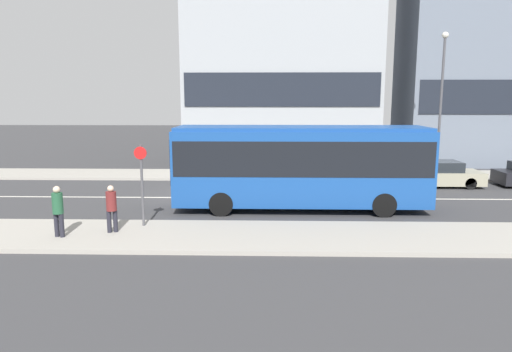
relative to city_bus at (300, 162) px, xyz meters
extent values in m
plane|color=#3A3A3D|center=(-4.83, 2.14, -1.99)|extent=(120.00, 120.00, 0.00)
cube|color=#A39E93|center=(-4.83, -4.11, -1.93)|extent=(44.00, 3.50, 0.13)
cube|color=#A39E93|center=(-4.83, 8.39, -1.93)|extent=(44.00, 3.50, 0.13)
cube|color=silver|center=(-4.83, 2.14, -1.99)|extent=(41.80, 0.16, 0.01)
cube|color=#9EA3A8|center=(-0.46, 14.42, 7.45)|extent=(13.38, 5.55, 18.88)
cube|color=#1E232D|center=(-0.46, 11.61, 3.20)|extent=(12.85, 0.08, 2.20)
cube|color=#194793|center=(0.01, 0.00, -0.17)|extent=(10.34, 2.58, 3.02)
cube|color=black|center=(0.01, 0.00, 0.28)|extent=(10.13, 2.61, 1.39)
cube|color=#194793|center=(0.01, 0.00, 1.41)|extent=(10.18, 2.37, 0.14)
cube|color=black|center=(-5.18, 0.00, 0.10)|extent=(0.05, 2.27, 1.81)
cube|color=yellow|center=(-5.18, 0.00, 1.13)|extent=(0.04, 1.80, 0.32)
cylinder|color=black|center=(-3.19, -1.18, -1.51)|extent=(0.96, 0.28, 0.96)
cylinder|color=black|center=(-3.19, 1.18, -1.51)|extent=(0.96, 0.28, 0.96)
cylinder|color=black|center=(3.21, -1.18, -1.51)|extent=(0.96, 0.28, 0.96)
cylinder|color=black|center=(3.21, 1.18, -1.51)|extent=(0.96, 0.28, 0.96)
cube|color=#A39E84|center=(7.67, 5.36, -1.50)|extent=(4.44, 1.86, 0.68)
cube|color=#21262B|center=(7.54, 5.36, -0.90)|extent=(2.44, 1.64, 0.52)
cylinder|color=black|center=(9.05, 4.52, -1.69)|extent=(0.60, 0.18, 0.60)
cylinder|color=black|center=(9.05, 6.20, -1.69)|extent=(0.60, 0.18, 0.60)
cylinder|color=black|center=(6.30, 4.52, -1.69)|extent=(0.60, 0.18, 0.60)
cylinder|color=black|center=(6.30, 6.20, -1.69)|extent=(0.60, 0.18, 0.60)
cylinder|color=black|center=(11.64, 6.20, -1.69)|extent=(0.60, 0.18, 0.60)
cylinder|color=#23232D|center=(-8.05, -4.57, -1.47)|extent=(0.15, 0.15, 0.78)
cylinder|color=#23232D|center=(-8.25, -4.52, -1.47)|extent=(0.15, 0.15, 0.78)
cylinder|color=#235638|center=(-8.15, -4.54, -0.74)|extent=(0.34, 0.34, 0.68)
sphere|color=beige|center=(-8.15, -4.54, -0.28)|extent=(0.22, 0.22, 0.22)
cylinder|color=#23232D|center=(-6.69, -4.01, -1.49)|extent=(0.15, 0.15, 0.75)
cylinder|color=#23232D|center=(-6.50, -3.93, -1.49)|extent=(0.15, 0.15, 0.75)
cylinder|color=maroon|center=(-6.59, -3.97, -0.79)|extent=(0.34, 0.34, 0.65)
sphere|color=beige|center=(-6.59, -3.97, -0.36)|extent=(0.21, 0.21, 0.21)
cylinder|color=#4C4C51|center=(-5.76, -3.14, -0.42)|extent=(0.09, 0.09, 2.88)
cylinder|color=red|center=(-5.76, -3.20, 0.75)|extent=(0.44, 0.03, 0.44)
cylinder|color=#4C4C51|center=(8.34, 7.41, 2.04)|extent=(0.14, 0.14, 7.80)
sphere|color=silver|center=(8.34, 7.41, 6.04)|extent=(0.36, 0.36, 0.36)
camera|label=1|loc=(-1.34, -18.74, 2.58)|focal=32.00mm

